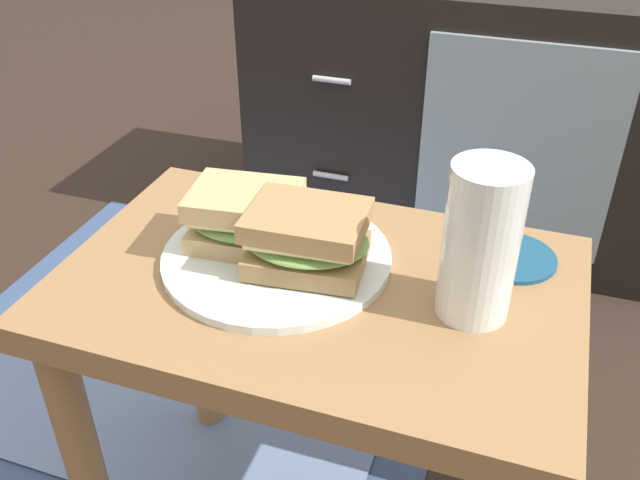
{
  "coord_description": "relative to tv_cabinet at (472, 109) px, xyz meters",
  "views": [
    {
      "loc": [
        0.2,
        -0.56,
        0.9
      ],
      "look_at": [
        0.0,
        0.0,
        0.51
      ],
      "focal_mm": 38.65,
      "sensor_mm": 36.0,
      "label": 1
    }
  ],
  "objects": [
    {
      "name": "side_table",
      "position": [
        -0.04,
        -0.95,
        0.08
      ],
      "size": [
        0.56,
        0.36,
        0.46
      ],
      "color": "olive",
      "rests_on": "ground"
    },
    {
      "name": "tv_cabinet",
      "position": [
        0.0,
        0.0,
        0.0
      ],
      "size": [
        0.96,
        0.46,
        0.58
      ],
      "color": "black",
      "rests_on": "ground"
    },
    {
      "name": "area_rug",
      "position": [
        -0.39,
        -0.64,
        -0.29
      ],
      "size": [
        0.95,
        0.85,
        0.01
      ],
      "color": "#384C72",
      "rests_on": "ground"
    },
    {
      "name": "plate",
      "position": [
        -0.1,
        -0.93,
        0.17
      ],
      "size": [
        0.26,
        0.26,
        0.01
      ],
      "primitive_type": "cylinder",
      "color": "silver",
      "rests_on": "side_table"
    },
    {
      "name": "sandwich_front",
      "position": [
        -0.14,
        -0.92,
        0.21
      ],
      "size": [
        0.14,
        0.11,
        0.07
      ],
      "color": "tan",
      "rests_on": "plate"
    },
    {
      "name": "sandwich_back",
      "position": [
        -0.06,
        -0.94,
        0.22
      ],
      "size": [
        0.14,
        0.12,
        0.07
      ],
      "color": "#9E7A4C",
      "rests_on": "plate"
    },
    {
      "name": "beer_glass",
      "position": [
        0.12,
        -0.95,
        0.25
      ],
      "size": [
        0.07,
        0.07,
        0.16
      ],
      "color": "silver",
      "rests_on": "side_table"
    },
    {
      "name": "coaster",
      "position": [
        0.15,
        -0.84,
        0.17
      ],
      "size": [
        0.1,
        0.1,
        0.01
      ],
      "primitive_type": "cylinder",
      "color": "navy",
      "rests_on": "side_table"
    }
  ]
}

